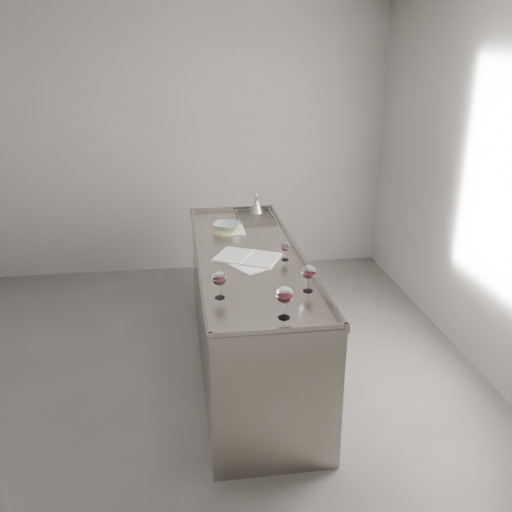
{
  "coord_description": "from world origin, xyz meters",
  "views": [
    {
      "loc": [
        -0.01,
        -3.53,
        2.39
      ],
      "look_at": [
        0.51,
        0.06,
        1.02
      ],
      "focal_mm": 40.0,
      "sensor_mm": 36.0,
      "label": 1
    }
  ],
  "objects": [
    {
      "name": "wine_funnel",
      "position": [
        0.71,
        1.38,
        1.0
      ],
      "size": [
        0.13,
        0.13,
        0.19
      ],
      "rotation": [
        0.0,
        0.0,
        -0.18
      ],
      "color": "#B2AA9E",
      "rests_on": "counter"
    },
    {
      "name": "wine_glass_left",
      "position": [
        0.23,
        -0.4,
        1.06
      ],
      "size": [
        0.09,
        0.09,
        0.17
      ],
      "rotation": [
        0.0,
        0.0,
        0.02
      ],
      "color": "white",
      "rests_on": "counter"
    },
    {
      "name": "room_shell",
      "position": [
        0.0,
        0.0,
        1.4
      ],
      "size": [
        4.54,
        5.04,
        2.84
      ],
      "color": "#595653",
      "rests_on": "ground"
    },
    {
      "name": "wine_glass_middle",
      "position": [
        0.56,
        -0.72,
        1.08
      ],
      "size": [
        0.1,
        0.1,
        0.19
      ],
      "rotation": [
        0.0,
        0.0,
        0.39
      ],
      "color": "white",
      "rests_on": "counter"
    },
    {
      "name": "wine_glass_small",
      "position": [
        0.74,
        0.17,
        1.03
      ],
      "size": [
        0.07,
        0.07,
        0.13
      ],
      "rotation": [
        0.0,
        0.0,
        0.36
      ],
      "color": "white",
      "rests_on": "counter"
    },
    {
      "name": "notebook",
      "position": [
        0.48,
        0.24,
        0.95
      ],
      "size": [
        0.53,
        0.47,
        0.02
      ],
      "rotation": [
        0.0,
        0.0,
        -0.49
      ],
      "color": "white",
      "rests_on": "counter"
    },
    {
      "name": "trivet",
      "position": [
        0.39,
        0.87,
        0.95
      ],
      "size": [
        0.24,
        0.24,
        0.02
      ],
      "primitive_type": "cylinder",
      "rotation": [
        0.0,
        0.0,
        -0.01
      ],
      "color": "#D4CF89",
      "rests_on": "counter"
    },
    {
      "name": "ceramic_bowl",
      "position": [
        0.39,
        0.87,
        0.99
      ],
      "size": [
        0.27,
        0.27,
        0.05
      ],
      "primitive_type": "imported",
      "rotation": [
        0.0,
        0.0,
        -0.32
      ],
      "color": "#8A9EA1",
      "rests_on": "trivet"
    },
    {
      "name": "wine_glass_right",
      "position": [
        0.78,
        -0.38,
        1.06
      ],
      "size": [
        0.09,
        0.09,
        0.17
      ],
      "rotation": [
        0.0,
        0.0,
        -0.33
      ],
      "color": "white",
      "rests_on": "counter"
    },
    {
      "name": "counter",
      "position": [
        0.5,
        0.3,
        0.47
      ],
      "size": [
        0.77,
        2.42,
        0.97
      ],
      "color": "gray",
      "rests_on": "ground"
    },
    {
      "name": "loose_paper_under",
      "position": [
        0.44,
        0.89,
        0.94
      ],
      "size": [
        0.2,
        0.28,
        0.0
      ],
      "primitive_type": "cube",
      "rotation": [
        0.0,
        0.0,
        -0.01
      ],
      "color": "white",
      "rests_on": "counter"
    },
    {
      "name": "loose_paper_top",
      "position": [
        0.47,
        0.09,
        0.94
      ],
      "size": [
        0.31,
        0.34,
        0.0
      ],
      "primitive_type": "cube",
      "rotation": [
        0.0,
        0.0,
        0.53
      ],
      "color": "white",
      "rests_on": "counter"
    }
  ]
}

